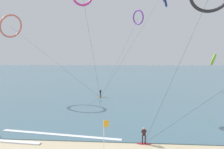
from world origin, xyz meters
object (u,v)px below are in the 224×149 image
object	(u,v)px
kite_violet	(138,17)
kite_lime	(214,59)
kite_coral	(11,26)
surfer_amber	(100,94)
surfer_crimson	(144,137)
beach_flag	(105,131)

from	to	relation	value
kite_violet	kite_lime	world-z (taller)	kite_violet
kite_coral	kite_lime	distance (m)	49.84
surfer_amber	kite_lime	bearing A→B (deg)	-89.35
surfer_crimson	kite_lime	world-z (taller)	kite_lime
surfer_crimson	kite_violet	size ratio (longest dim) A/B	0.08
kite_lime	beach_flag	size ratio (longest dim) A/B	11.43
surfer_amber	beach_flag	xyz separation A→B (m)	(3.56, -24.36, 1.18)
surfer_crimson	beach_flag	world-z (taller)	beach_flag
surfer_amber	beach_flag	size ratio (longest dim) A/B	0.56
kite_coral	beach_flag	xyz separation A→B (m)	(21.34, -21.68, -12.91)
kite_violet	kite_coral	world-z (taller)	kite_violet
kite_coral	kite_lime	size ratio (longest dim) A/B	0.57
kite_lime	beach_flag	xyz separation A→B (m)	(-25.45, -37.42, -6.08)
beach_flag	surfer_crimson	bearing A→B (deg)	28.36
kite_lime	surfer_crimson	bearing A→B (deg)	-2.05
beach_flag	surfer_amber	bearing A→B (deg)	98.31
surfer_amber	kite_coral	bearing A→B (deg)	75.00
surfer_crimson	beach_flag	bearing A→B (deg)	-156.82
beach_flag	kite_coral	bearing A→B (deg)	134.55
kite_violet	beach_flag	distance (m)	43.90
kite_violet	kite_coral	bearing A→B (deg)	83.46
kite_coral	kite_lime	bearing A→B (deg)	133.80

